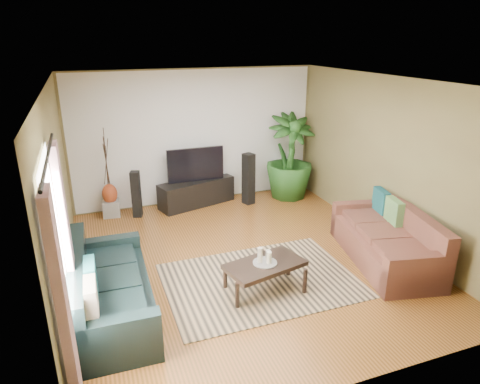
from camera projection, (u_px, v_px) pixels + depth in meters
name	position (u px, v px, depth m)	size (l,w,h in m)	color
floor	(244.00, 259.00, 6.66)	(5.50, 5.50, 0.00)	#985827
ceiling	(245.00, 81.00, 5.73)	(5.50, 5.50, 0.00)	white
wall_back	(196.00, 137.00, 8.62)	(5.00, 5.00, 0.00)	olive
wall_front	(356.00, 268.00, 3.77)	(5.00, 5.00, 0.00)	olive
wall_left	(60.00, 198.00, 5.38)	(5.50, 5.50, 0.00)	olive
wall_right	(387.00, 161.00, 7.01)	(5.50, 5.50, 0.00)	olive
backwall_panel	(196.00, 137.00, 8.61)	(4.90, 4.90, 0.00)	white
window_pane	(57.00, 251.00, 3.96)	(1.80, 1.80, 0.00)	white
curtain_near	(65.00, 320.00, 3.40)	(0.08, 0.35, 2.20)	gray
curtain_far	(67.00, 240.00, 4.73)	(0.08, 0.35, 2.20)	gray
curtain_rod	(47.00, 157.00, 3.67)	(0.03, 0.03, 1.90)	black
sofa_left	(111.00, 284.00, 5.21)	(2.11, 0.90, 0.85)	black
sofa_right	(385.00, 235.00, 6.49)	(2.09, 0.94, 0.85)	brown
area_rug	(260.00, 280.00, 6.07)	(2.67, 1.89, 0.01)	tan
coffee_table	(265.00, 277.00, 5.77)	(1.04, 0.57, 0.43)	black
candle_tray	(265.00, 263.00, 5.69)	(0.32, 0.32, 0.01)	gray
candle_tall	(260.00, 255.00, 5.66)	(0.07, 0.07, 0.21)	beige
candle_mid	(269.00, 258.00, 5.64)	(0.07, 0.07, 0.16)	white
candle_short	(268.00, 255.00, 5.74)	(0.07, 0.07, 0.13)	beige
tv_stand	(197.00, 193.00, 8.74)	(1.56, 0.47, 0.52)	black
television	(196.00, 164.00, 8.53)	(1.14, 0.06, 0.68)	black
speaker_left	(136.00, 194.00, 8.11)	(0.16, 0.18, 0.90)	black
speaker_right	(248.00, 179.00, 8.72)	(0.19, 0.21, 1.06)	black
potted_plant	(289.00, 157.00, 8.97)	(1.00, 1.00, 1.78)	#1C4517
plant_pot	(288.00, 191.00, 9.23)	(0.33, 0.33, 0.26)	black
pedestal	(111.00, 208.00, 8.23)	(0.31, 0.31, 0.31)	#989895
vase	(110.00, 194.00, 8.12)	(0.28, 0.28, 0.40)	#91381A
side_table	(93.00, 261.00, 6.13)	(0.45, 0.45, 0.48)	brown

